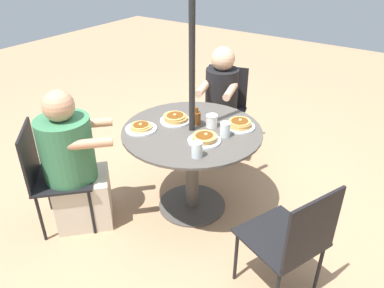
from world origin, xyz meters
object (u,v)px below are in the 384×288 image
at_px(coffee_cup, 212,121).
at_px(syrup_bottle, 196,118).
at_px(pancake_plate_a, 175,119).
at_px(patio_table, 192,151).
at_px(drinking_glass_a, 197,149).
at_px(pancake_plate_b, 240,124).
at_px(drinking_glass_b, 225,130).
at_px(diner_south, 74,168).
at_px(pancake_plate_d, 141,128).
at_px(pancake_plate_c, 204,139).
at_px(patio_chair_south, 50,171).
at_px(diner_east, 220,108).
at_px(patio_chair_east, 224,104).
at_px(patio_chair_north, 293,238).

bearing_deg(coffee_cup, syrup_bottle, -77.10).
relative_size(pancake_plate_a, syrup_bottle, 1.71).
bearing_deg(patio_table, drinking_glass_a, 39.43).
distance_m(pancake_plate_b, drinking_glass_b, 0.20).
bearing_deg(diner_south, syrup_bottle, 95.33).
height_order(diner_south, pancake_plate_d, diner_south).
relative_size(pancake_plate_c, drinking_glass_b, 2.16).
bearing_deg(patio_chair_south, pancake_plate_a, 99.44).
relative_size(diner_east, diner_south, 1.00).
height_order(patio_chair_east, pancake_plate_a, patio_chair_east).
bearing_deg(patio_chair_north, drinking_glass_b, 80.40).
relative_size(patio_chair_north, pancake_plate_a, 3.58).
bearing_deg(pancake_plate_c, patio_table, -119.84).
xyz_separation_m(pancake_plate_d, syrup_bottle, (-0.33, 0.30, 0.04)).
distance_m(diner_east, pancake_plate_d, 1.14).
xyz_separation_m(pancake_plate_c, drinking_glass_a, (0.20, 0.07, 0.03)).
bearing_deg(patio_chair_south, pancake_plate_b, 88.65).
bearing_deg(syrup_bottle, patio_chair_south, -39.69).
xyz_separation_m(diner_east, drinking_glass_b, (0.84, 0.53, 0.27)).
height_order(patio_table, patio_chair_south, patio_chair_south).
height_order(pancake_plate_c, pancake_plate_d, pancake_plate_c).
height_order(patio_chair_north, drinking_glass_a, patio_chair_north).
relative_size(syrup_bottle, drinking_glass_a, 1.29).
distance_m(patio_chair_south, drinking_glass_a, 1.17).
distance_m(pancake_plate_b, pancake_plate_c, 0.36).
bearing_deg(coffee_cup, diner_south, -43.07).
xyz_separation_m(syrup_bottle, coffee_cup, (-0.03, 0.12, -0.00)).
bearing_deg(patio_chair_east, syrup_bottle, 90.15).
height_order(pancake_plate_a, pancake_plate_d, pancake_plate_a).
bearing_deg(patio_chair_north, diner_south, 120.66).
bearing_deg(patio_table, diner_south, -44.20).
bearing_deg(patio_chair_east, coffee_cup, 97.41).
xyz_separation_m(patio_chair_north, pancake_plate_c, (-0.31, -0.84, 0.27)).
bearing_deg(drinking_glass_a, pancake_plate_d, -98.05).
bearing_deg(diner_east, pancake_plate_d, 70.31).
bearing_deg(patio_table, pancake_plate_b, 130.47).
xyz_separation_m(pancake_plate_b, drinking_glass_a, (0.55, -0.03, 0.03)).
distance_m(patio_chair_north, patio_chair_east, 1.99).
distance_m(pancake_plate_c, coffee_cup, 0.25).
height_order(patio_chair_east, drinking_glass_a, patio_chair_east).
xyz_separation_m(patio_table, syrup_bottle, (-0.10, -0.03, 0.25)).
xyz_separation_m(patio_table, pancake_plate_d, (0.23, -0.33, 0.21)).
xyz_separation_m(pancake_plate_a, pancake_plate_d, (0.27, -0.13, -0.01)).
xyz_separation_m(patio_chair_east, drinking_glass_b, (1.00, 0.58, 0.30)).
bearing_deg(patio_chair_south, pancake_plate_d, 96.05).
height_order(patio_chair_east, diner_east, diner_east).
height_order(pancake_plate_d, coffee_cup, coffee_cup).
bearing_deg(patio_table, coffee_cup, 143.38).
xyz_separation_m(patio_chair_south, pancake_plate_d, (-0.56, 0.44, 0.27)).
relative_size(pancake_plate_a, pancake_plate_b, 1.00).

